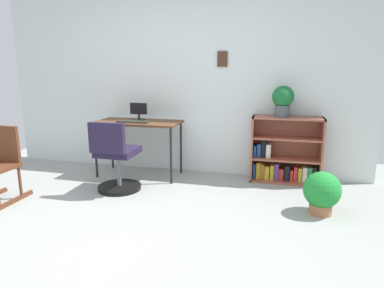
# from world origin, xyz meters

# --- Properties ---
(ground_plane) EXTENTS (6.24, 6.24, 0.00)m
(ground_plane) POSITION_xyz_m (0.00, 0.00, 0.00)
(ground_plane) COLOR #949894
(wall_back) EXTENTS (5.20, 0.12, 2.48)m
(wall_back) POSITION_xyz_m (0.00, 2.15, 1.24)
(wall_back) COLOR silver
(wall_back) RESTS_ON ground_plane
(desk) EXTENTS (1.14, 0.54, 0.75)m
(desk) POSITION_xyz_m (-0.46, 1.73, 0.69)
(desk) COLOR brown
(desk) RESTS_ON ground_plane
(monitor) EXTENTS (0.24, 0.17, 0.23)m
(monitor) POSITION_xyz_m (-0.49, 1.84, 0.86)
(monitor) COLOR #262628
(monitor) RESTS_ON desk
(keyboard) EXTENTS (0.42, 0.14, 0.02)m
(keyboard) POSITION_xyz_m (-0.48, 1.63, 0.76)
(keyboard) COLOR #2C2A21
(keyboard) RESTS_ON desk
(office_chair) EXTENTS (0.52, 0.55, 0.86)m
(office_chair) POSITION_xyz_m (-0.48, 1.08, 0.37)
(office_chair) COLOR black
(office_chair) RESTS_ON ground_plane
(bookshelf_low) EXTENTS (0.88, 0.30, 0.85)m
(bookshelf_low) POSITION_xyz_m (1.46, 1.95, 0.37)
(bookshelf_low) COLOR #9A533D
(bookshelf_low) RESTS_ON ground_plane
(potted_plant_on_shelf) EXTENTS (0.27, 0.27, 0.39)m
(potted_plant_on_shelf) POSITION_xyz_m (1.40, 1.90, 1.07)
(potted_plant_on_shelf) COLOR #474C51
(potted_plant_on_shelf) RESTS_ON bookshelf_low
(potted_plant_floor) EXTENTS (0.37, 0.37, 0.44)m
(potted_plant_floor) POSITION_xyz_m (1.82, 0.99, 0.24)
(potted_plant_floor) COLOR #9E6642
(potted_plant_floor) RESTS_ON ground_plane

